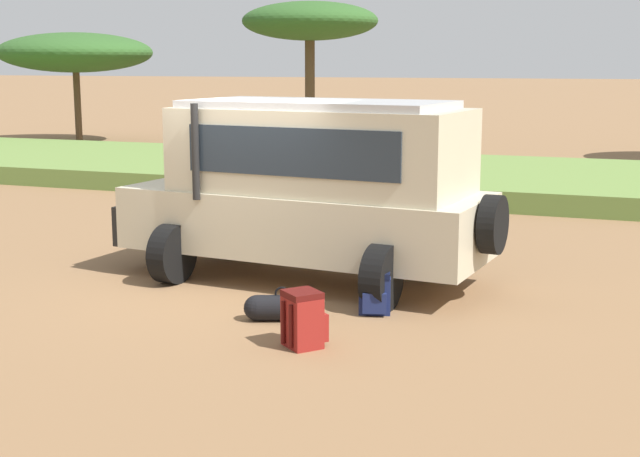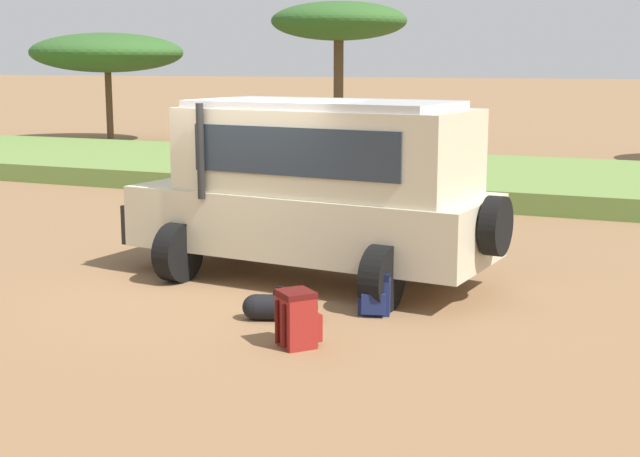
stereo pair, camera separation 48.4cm
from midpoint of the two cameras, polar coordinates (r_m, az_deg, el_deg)
ground_plane at (r=11.83m, az=-3.73°, el=-3.78°), size 320.00×320.00×0.00m
grass_bank at (r=21.65m, az=9.08°, el=3.26°), size 120.00×7.00×0.44m
safari_vehicle at (r=11.97m, az=1.01°, el=2.72°), size 5.44×3.04×2.44m
backpack_beside_front_wheel at (r=10.56m, az=4.82°, el=-4.20°), size 0.43×0.43×0.51m
backpack_cluster_center at (r=9.34m, az=0.02°, el=-5.83°), size 0.51×0.52×0.60m
duffel_bag_low_black_case at (r=10.31m, az=-1.22°, el=-5.06°), size 0.84×0.51×0.40m
acacia_tree_far_left at (r=34.27m, az=-13.08°, el=10.90°), size 5.67×5.38×4.01m
acacia_tree_left_mid at (r=32.18m, az=1.65°, el=13.07°), size 4.86×4.43×5.05m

